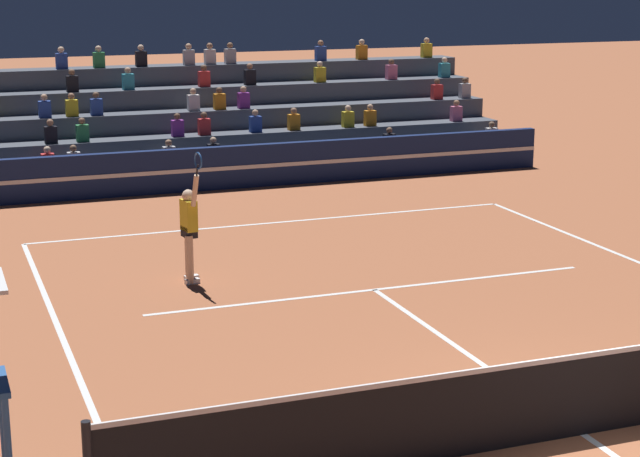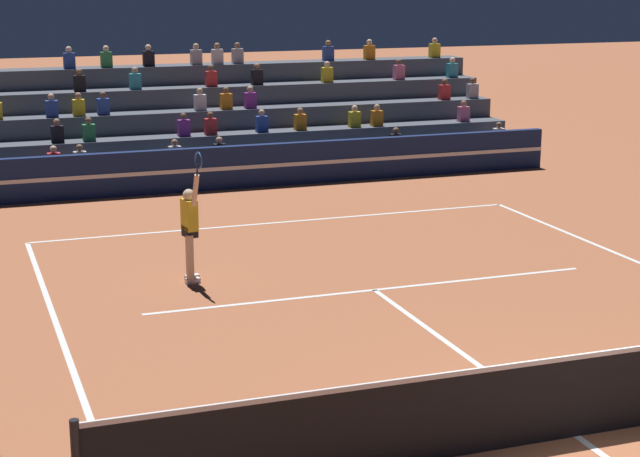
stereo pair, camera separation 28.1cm
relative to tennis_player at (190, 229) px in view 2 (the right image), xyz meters
The scene contains 7 objects.
ground_plane 8.60m from the tennis_player, 69.96° to the right, with size 120.00×120.00×0.00m, color #AD603D.
court_lines 8.60m from the tennis_player, 69.96° to the right, with size 11.10×23.90×0.01m.
tennis_net 8.56m from the tennis_player, 69.96° to the right, with size 12.00×0.10×1.10m.
sponsor_banner_wall 8.48m from the tennis_player, 69.77° to the left, with size 18.00×0.26×1.10m.
bleacher_stand 12.10m from the tennis_player, 76.01° to the left, with size 17.74×4.75×3.38m.
tennis_player is the anchor object (origin of this frame).
tennis_ball 7.37m from the tennis_player, 60.92° to the right, with size 0.07×0.07×0.07m, color #C6DB33.
Camera 2 is at (-6.97, -10.26, 5.54)m, focal length 60.00 mm.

